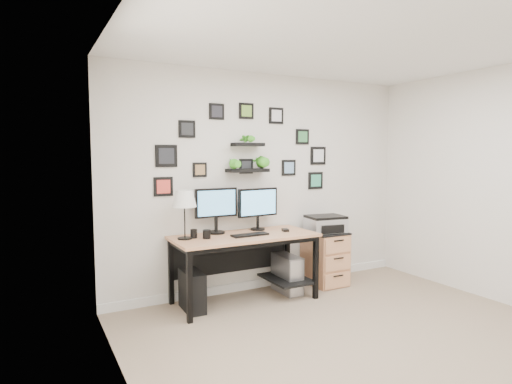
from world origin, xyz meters
TOP-DOWN VIEW (x-y plane):
  - room at (0.00, 1.98)m, footprint 4.00×4.00m
  - desk at (-0.45, 1.67)m, footprint 1.60×0.70m
  - monitor_left at (-0.72, 1.86)m, footprint 0.50×0.20m
  - monitor_right at (-0.21, 1.83)m, footprint 0.53×0.19m
  - keyboard at (-0.45, 1.56)m, footprint 0.42×0.14m
  - mouse at (0.04, 1.61)m, footprint 0.09×0.11m
  - table_lamp at (-1.13, 1.73)m, footprint 0.25×0.25m
  - mug at (-0.93, 1.63)m, footprint 0.08×0.08m
  - pen_cup at (-1.03, 1.73)m, footprint 0.07×0.07m
  - pc_tower_black at (-1.09, 1.64)m, footprint 0.20×0.42m
  - pc_tower_grey at (0.10, 1.67)m, footprint 0.21×0.45m
  - file_cabinet at (0.70, 1.72)m, footprint 0.43×0.53m
  - printer at (0.69, 1.70)m, footprint 0.49×0.41m
  - wall_decor at (-0.27, 1.93)m, footprint 2.27×0.18m

SIDE VIEW (x-z plane):
  - room at x=0.00m, z-range -1.95..2.05m
  - pc_tower_black at x=-1.09m, z-range 0.00..0.42m
  - pc_tower_grey at x=0.10m, z-range 0.00..0.44m
  - file_cabinet at x=0.70m, z-range 0.00..0.67m
  - desk at x=-0.45m, z-range 0.25..1.00m
  - keyboard at x=-0.45m, z-range 0.75..0.77m
  - mouse at x=0.04m, z-range 0.75..0.78m
  - printer at x=0.69m, z-range 0.67..0.87m
  - mug at x=-0.93m, z-range 0.75..0.84m
  - pen_cup at x=-1.03m, z-range 0.75..0.84m
  - monitor_right at x=-0.21m, z-range 0.80..1.29m
  - monitor_left at x=-0.72m, z-range 0.79..1.30m
  - table_lamp at x=-1.13m, z-range 0.91..1.42m
  - wall_decor at x=-0.27m, z-range 1.13..2.18m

